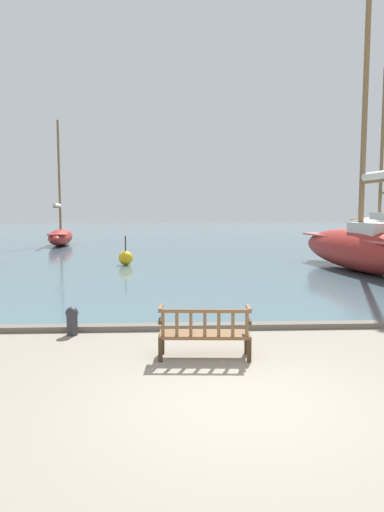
% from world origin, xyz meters
% --- Properties ---
extents(ground_plane, '(160.00, 160.00, 0.00)m').
position_xyz_m(ground_plane, '(0.00, 0.00, 0.00)').
color(ground_plane, gray).
extents(harbor_water, '(100.00, 80.00, 0.08)m').
position_xyz_m(harbor_water, '(0.00, 44.00, 0.04)').
color(harbor_water, '#476670').
rests_on(harbor_water, ground).
extents(quay_edge_kerb, '(40.00, 0.30, 0.12)m').
position_xyz_m(quay_edge_kerb, '(0.00, 3.85, 0.06)').
color(quay_edge_kerb, '#675F54').
rests_on(quay_edge_kerb, ground).
extents(park_bench, '(1.63, 0.61, 0.92)m').
position_xyz_m(park_bench, '(-0.32, 1.87, 0.47)').
color(park_bench, '#3D2A19').
rests_on(park_bench, ground).
extents(sailboat_distant_harbor, '(2.29, 6.20, 8.92)m').
position_xyz_m(sailboat_distant_harbor, '(-8.89, 27.50, 0.79)').
color(sailboat_distant_harbor, maroon).
rests_on(sailboat_distant_harbor, harbor_water).
extents(sailboat_outer_starboard, '(3.16, 12.05, 14.99)m').
position_xyz_m(sailboat_outer_starboard, '(18.01, 34.38, 1.26)').
color(sailboat_outer_starboard, silver).
rests_on(sailboat_outer_starboard, harbor_water).
extents(sailboat_far_starboard, '(3.37, 9.83, 13.60)m').
position_xyz_m(sailboat_far_starboard, '(7.06, 12.47, 1.15)').
color(sailboat_far_starboard, maroon).
rests_on(sailboat_far_starboard, harbor_water).
extents(mooring_bollard, '(0.26, 0.26, 0.60)m').
position_xyz_m(mooring_bollard, '(-2.98, 3.51, 0.34)').
color(mooring_bollard, '#2D2D33').
rests_on(mooring_bollard, ground).
extents(channel_buoy, '(0.65, 0.65, 1.35)m').
position_xyz_m(channel_buoy, '(-2.99, 15.10, 0.41)').
color(channel_buoy, gold).
rests_on(channel_buoy, harbor_water).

